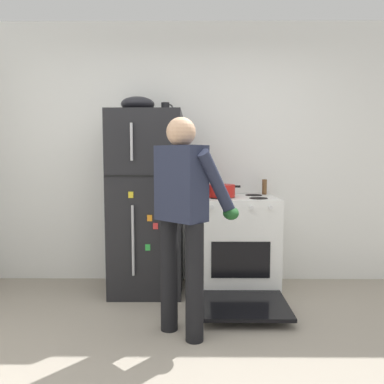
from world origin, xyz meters
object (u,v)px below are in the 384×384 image
(red_pot, at_px, (221,191))
(mixing_bowl, at_px, (138,104))
(person_cook, at_px, (184,208))
(stove_range, at_px, (237,245))
(pepper_mill, at_px, (264,187))
(coffee_mug, at_px, (166,108))
(refrigerator, at_px, (147,203))

(red_pot, height_order, mixing_bowl, mixing_bowl)
(mixing_bowl, bearing_deg, person_cook, -63.71)
(stove_range, relative_size, pepper_mill, 8.08)
(person_cook, xyz_separation_m, mixing_bowl, (-0.47, 0.95, 0.87))
(pepper_mill, bearing_deg, coffee_mug, -171.45)
(refrigerator, distance_m, stove_range, 0.98)
(coffee_mug, bearing_deg, person_cook, -78.36)
(pepper_mill, bearing_deg, stove_range, -143.98)
(stove_range, bearing_deg, coffee_mug, 174.43)
(pepper_mill, bearing_deg, mixing_bowl, -170.99)
(person_cook, relative_size, coffee_mug, 14.28)
(stove_range, distance_m, mixing_bowl, 1.67)
(stove_range, relative_size, mixing_bowl, 3.87)
(refrigerator, relative_size, coffee_mug, 15.59)
(person_cook, bearing_deg, pepper_mill, 55.37)
(stove_range, relative_size, red_pot, 3.40)
(pepper_mill, distance_m, mixing_bowl, 1.51)
(red_pot, bearing_deg, coffee_mug, 169.47)
(person_cook, xyz_separation_m, coffee_mug, (-0.21, 1.00, 0.84))
(red_pot, distance_m, pepper_mill, 0.52)
(stove_range, bearing_deg, red_pot, -168.73)
(red_pot, height_order, pepper_mill, pepper_mill)
(refrigerator, distance_m, red_pot, 0.73)
(red_pot, distance_m, coffee_mug, 0.97)
(pepper_mill, relative_size, mixing_bowl, 0.48)
(person_cook, height_order, coffee_mug, coffee_mug)
(stove_range, bearing_deg, person_cook, -117.92)
(refrigerator, relative_size, stove_range, 1.41)
(coffee_mug, xyz_separation_m, mixing_bowl, (-0.26, -0.05, 0.02))
(red_pot, height_order, coffee_mug, coffee_mug)
(mixing_bowl, bearing_deg, coffee_mug, 10.78)
(mixing_bowl, bearing_deg, red_pot, -3.57)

